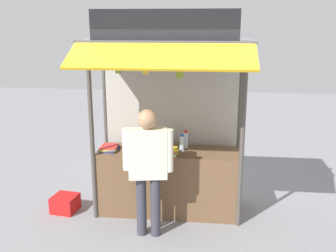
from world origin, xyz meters
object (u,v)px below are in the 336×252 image
magazine_stack_far_right (109,148)px  magazine_stack_center (168,152)px  vendor_person (148,162)px  water_bottle_front_left (186,140)px  banana_bunch_inner_right (146,68)px  water_bottle_back_right (182,143)px  water_bottle_back_left (151,142)px  plastic_crate (65,203)px  water_bottle_mid_left (168,140)px  banana_bunch_rightmost (118,68)px  banana_bunch_inner_left (180,72)px

magazine_stack_far_right → magazine_stack_center: (0.82, -0.12, 0.02)m
magazine_stack_far_right → vendor_person: vendor_person is taller
water_bottle_front_left → magazine_stack_center: water_bottle_front_left is taller
banana_bunch_inner_right → vendor_person: (0.06, -0.26, -1.09)m
water_bottle_back_right → water_bottle_back_left: water_bottle_back_right is taller
plastic_crate → water_bottle_back_right: bearing=6.5°
water_bottle_mid_left → banana_bunch_inner_right: bearing=-112.9°
plastic_crate → magazine_stack_center: bearing=-0.6°
magazine_stack_center → banana_bunch_rightmost: 1.27m
water_bottle_back_right → banana_bunch_inner_right: size_ratio=0.86×
banana_bunch_rightmost → water_bottle_back_left: bearing=51.9°
magazine_stack_center → banana_bunch_inner_right: banana_bunch_inner_right is taller
water_bottle_back_left → water_bottle_back_right: bearing=-0.6°
water_bottle_back_left → magazine_stack_center: (0.25, -0.21, -0.06)m
magazine_stack_far_right → plastic_crate: magazine_stack_far_right is taller
plastic_crate → banana_bunch_rightmost: bearing=-14.6°
water_bottle_mid_left → magazine_stack_far_right: (-0.79, -0.18, -0.09)m
banana_bunch_inner_left → plastic_crate: bearing=172.0°
banana_bunch_rightmost → magazine_stack_far_right: bearing=125.8°
water_bottle_back_right → vendor_person: (-0.36, -0.68, -0.04)m
water_bottle_back_right → magazine_stack_center: bearing=-129.1°
water_bottle_mid_left → water_bottle_back_left: size_ratio=1.18×
magazine_stack_center → vendor_person: vendor_person is taller
banana_bunch_inner_left → banana_bunch_inner_right: bearing=179.9°
vendor_person → plastic_crate: (-1.27, 0.49, -0.85)m
banana_bunch_inner_left → plastic_crate: 2.51m
water_bottle_mid_left → banana_bunch_inner_right: 1.18m
magazine_stack_far_right → plastic_crate: 1.03m
banana_bunch_inner_right → water_bottle_back_left: bearing=91.0°
water_bottle_back_left → banana_bunch_inner_right: 1.14m
banana_bunch_inner_right → magazine_stack_far_right: bearing=150.2°
water_bottle_front_left → banana_bunch_inner_left: bearing=-94.4°
banana_bunch_rightmost → water_bottle_mid_left: bearing=42.9°
water_bottle_back_right → magazine_stack_far_right: water_bottle_back_right is taller
water_bottle_back_right → water_bottle_mid_left: water_bottle_mid_left is taller
water_bottle_front_left → water_bottle_back_left: 0.48m
water_bottle_front_left → banana_bunch_inner_left: (-0.04, -0.56, 1.00)m
water_bottle_back_left → banana_bunch_inner_left: size_ratio=0.69×
water_bottle_front_left → magazine_stack_far_right: water_bottle_front_left is taller
banana_bunch_inner_left → banana_bunch_rightmost: 0.75m
water_bottle_front_left → plastic_crate: water_bottle_front_left is taller
magazine_stack_center → plastic_crate: bearing=179.4°
water_bottle_back_left → vendor_person: bearing=-84.8°
banana_bunch_inner_left → banana_bunch_inner_right: same height
magazine_stack_far_right → magazine_stack_center: magazine_stack_center is taller
water_bottle_front_left → plastic_crate: 1.92m
water_bottle_front_left → banana_bunch_inner_left: banana_bunch_inner_left is taller
banana_bunch_rightmost → plastic_crate: 2.14m
water_bottle_back_right → water_bottle_mid_left: 0.22m
water_bottle_back_left → plastic_crate: bearing=-171.0°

